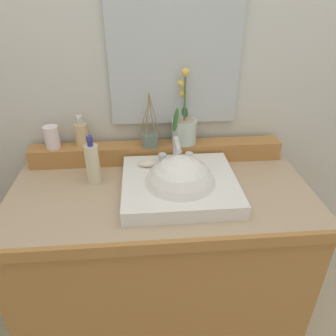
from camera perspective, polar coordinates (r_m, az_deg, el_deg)
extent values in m
cube|color=beige|center=(1.92, -0.97, -26.83)|extent=(2.98, 3.77, 0.10)
cube|color=silver|center=(1.49, -2.56, 17.97)|extent=(2.98, 0.20, 2.50)
cube|color=#AF773C|center=(1.56, -1.12, -17.54)|extent=(1.15, 0.57, 0.82)
cube|color=tan|center=(1.27, -1.30, -4.47)|extent=(1.18, 0.59, 0.04)
cube|color=#AF773C|center=(1.04, -0.22, -13.69)|extent=(1.18, 0.02, 0.04)
cube|color=#AF773C|center=(1.45, -1.95, 2.82)|extent=(1.11, 0.09, 0.08)
cube|color=white|center=(1.24, 2.02, -2.99)|extent=(0.43, 0.40, 0.06)
sphere|color=white|center=(1.23, 2.12, -4.05)|extent=(0.28, 0.28, 0.28)
cylinder|color=silver|center=(1.32, 1.39, 3.11)|extent=(0.02, 0.02, 0.10)
cylinder|color=silver|center=(1.25, 1.68, 4.01)|extent=(0.02, 0.11, 0.02)
sphere|color=silver|center=(1.30, 1.41, 5.07)|extent=(0.03, 0.03, 0.03)
cylinder|color=silver|center=(1.33, -0.98, 1.79)|extent=(0.03, 0.03, 0.04)
cylinder|color=silver|center=(1.34, 3.70, 1.97)|extent=(0.03, 0.03, 0.04)
ellipsoid|color=beige|center=(1.31, -3.68, 0.83)|extent=(0.07, 0.04, 0.02)
cylinder|color=silver|center=(1.43, 2.83, 6.49)|extent=(0.11, 0.11, 0.10)
cylinder|color=tan|center=(1.41, 2.87, 8.18)|extent=(0.10, 0.10, 0.01)
cylinder|color=#476B38|center=(1.37, 2.99, 12.38)|extent=(0.01, 0.01, 0.20)
ellipsoid|color=#387033|center=(1.44, 2.93, 9.49)|extent=(0.03, 0.03, 0.07)
ellipsoid|color=#387033|center=(1.37, 1.35, 8.49)|extent=(0.04, 0.04, 0.10)
sphere|color=#E0B950|center=(1.39, 2.65, 12.98)|extent=(0.03, 0.03, 0.03)
sphere|color=#E0B950|center=(1.36, 2.31, 14.67)|extent=(0.03, 0.03, 0.03)
sphere|color=#E0B950|center=(1.34, 3.13, 16.50)|extent=(0.04, 0.04, 0.04)
cylinder|color=#D7B785|center=(1.44, -14.99, 5.65)|extent=(0.05, 0.05, 0.10)
cylinder|color=silver|center=(1.42, -15.30, 7.81)|extent=(0.02, 0.02, 0.02)
cylinder|color=silver|center=(1.42, -15.40, 8.52)|extent=(0.02, 0.02, 0.02)
cylinder|color=silver|center=(1.40, -15.52, 8.45)|extent=(0.01, 0.03, 0.01)
cylinder|color=white|center=(1.46, -19.76, 5.14)|extent=(0.06, 0.06, 0.10)
cube|color=slate|center=(1.41, -3.14, 4.99)|extent=(0.06, 0.06, 0.06)
cylinder|color=#9E7A4C|center=(1.37, -2.41, 9.32)|extent=(0.04, 0.01, 0.19)
cylinder|color=#9E7A4C|center=(1.38, -2.93, 9.34)|extent=(0.02, 0.04, 0.18)
cylinder|color=#9E7A4C|center=(1.38, -3.76, 8.86)|extent=(0.03, 0.04, 0.16)
cylinder|color=#9E7A4C|center=(1.37, -4.31, 8.57)|extent=(0.05, 0.01, 0.15)
cylinder|color=#9E7A4C|center=(1.34, -3.64, 8.95)|extent=(0.02, 0.05, 0.19)
cylinder|color=#9E7A4C|center=(1.36, -2.77, 8.40)|extent=(0.02, 0.03, 0.15)
cylinder|color=beige|center=(1.31, -13.11, 0.67)|extent=(0.05, 0.05, 0.16)
cylinder|color=navy|center=(1.27, -13.57, 4.21)|extent=(0.02, 0.02, 0.02)
cylinder|color=navy|center=(1.26, -13.67, 4.99)|extent=(0.02, 0.02, 0.02)
cylinder|color=navy|center=(1.24, -13.78, 4.87)|extent=(0.01, 0.03, 0.01)
cube|color=silver|center=(1.37, 1.22, 19.96)|extent=(0.54, 0.02, 0.60)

